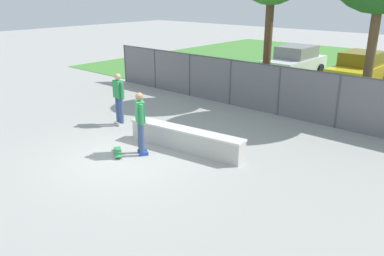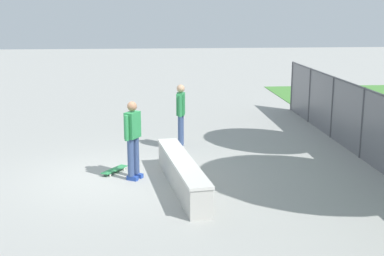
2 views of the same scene
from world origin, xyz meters
name	(u,v)px [view 1 (image 1 of 2)]	position (x,y,z in m)	size (l,w,h in m)	color
ground_plane	(128,158)	(0.00, 0.00, 0.00)	(80.00, 80.00, 0.00)	#9E9E99
grass_strip	(350,72)	(0.00, 16.66, 0.01)	(27.55, 20.00, 0.02)	#478438
concrete_ledge	(185,139)	(0.83, 1.51, 0.33)	(3.78, 0.97, 0.66)	#B7B5AD
skateboarder	(140,121)	(0.11, 0.44, 1.01)	(0.53, 0.41, 1.82)	#2647A5
skateboard	(118,152)	(-0.39, -0.04, 0.07)	(0.77, 0.62, 0.09)	#2D8C4C
chainlink_fence	(254,84)	(0.00, 6.36, 1.01)	(15.62, 0.07, 1.87)	#4C4C51
car_white	(295,61)	(-1.80, 13.24, 0.84)	(2.08, 4.23, 1.66)	silver
car_yellow	(360,69)	(1.63, 13.31, 0.84)	(2.08, 4.23, 1.66)	gold
bystander	(119,97)	(-2.44, 1.70, 1.01)	(0.60, 0.32, 1.82)	beige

